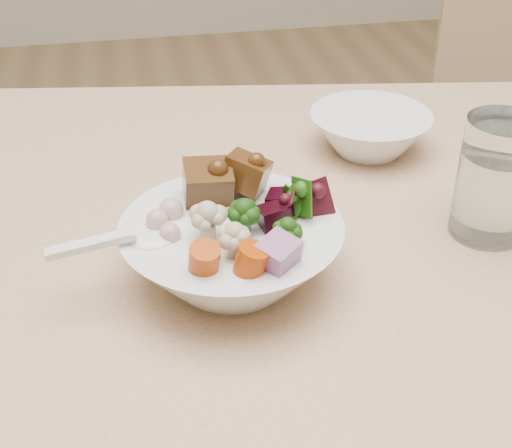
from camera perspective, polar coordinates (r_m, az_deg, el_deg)
food_bowl at (r=0.68m, az=-1.83°, el=-1.84°), size 0.21×0.21×0.11m
soup_spoon at (r=0.65m, az=-9.53°, el=-1.49°), size 0.12×0.03×0.02m
water_glass at (r=0.77m, az=18.47°, el=3.10°), size 0.08×0.08×0.13m
side_bowl at (r=0.93m, az=9.08°, el=7.25°), size 0.15×0.15×0.05m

